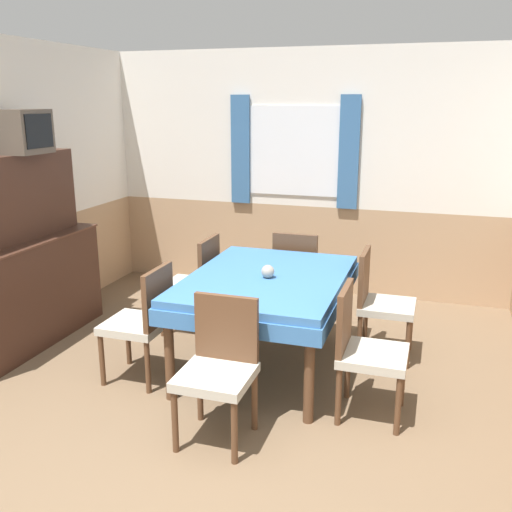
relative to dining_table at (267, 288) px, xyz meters
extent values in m
plane|color=brown|center=(-0.18, -1.77, -0.66)|extent=(16.00, 16.00, 0.00)
cube|color=white|center=(-0.18, 2.02, 1.12)|extent=(4.75, 0.05, 1.65)
cube|color=tan|center=(-0.18, 2.02, -0.18)|extent=(4.75, 0.05, 0.95)
cube|color=white|center=(-0.30, 1.98, 0.88)|extent=(1.06, 0.01, 0.95)
cube|color=#386699|center=(-0.90, 1.96, 0.88)|extent=(0.21, 0.03, 1.17)
cube|color=#386699|center=(0.29, 1.96, 0.88)|extent=(0.21, 0.03, 1.17)
cube|color=white|center=(-2.38, 0.11, 1.12)|extent=(0.05, 4.16, 1.65)
cube|color=tan|center=(-2.38, 0.11, -0.18)|extent=(0.05, 4.16, 0.95)
cube|color=#386BA8|center=(0.00, 0.00, 0.07)|extent=(1.16, 1.57, 0.06)
cube|color=#386BA8|center=(0.00, 0.00, -0.02)|extent=(1.19, 1.60, 0.12)
cylinder|color=brown|center=(-0.50, -0.70, -0.31)|extent=(0.07, 0.07, 0.70)
cylinder|color=brown|center=(0.50, -0.70, -0.31)|extent=(0.07, 0.07, 0.70)
cylinder|color=brown|center=(-0.50, 0.70, -0.31)|extent=(0.07, 0.07, 0.70)
cylinder|color=brown|center=(0.50, 0.70, -0.31)|extent=(0.07, 0.07, 0.70)
cylinder|color=brown|center=(-1.07, 0.30, -0.46)|extent=(0.04, 0.04, 0.41)
cylinder|color=brown|center=(-1.07, 0.68, -0.46)|extent=(0.04, 0.04, 0.41)
cylinder|color=brown|center=(-0.69, 0.30, -0.46)|extent=(0.04, 0.04, 0.41)
cylinder|color=brown|center=(-0.69, 0.68, -0.46)|extent=(0.04, 0.04, 0.41)
cube|color=#B7B2A3|center=(-0.88, 0.49, -0.22)|extent=(0.44, 0.44, 0.06)
cube|color=brown|center=(-0.68, 0.49, 0.02)|extent=(0.04, 0.42, 0.43)
cylinder|color=brown|center=(1.07, 0.68, -0.46)|extent=(0.04, 0.04, 0.41)
cylinder|color=brown|center=(1.07, 0.30, -0.46)|extent=(0.04, 0.04, 0.41)
cylinder|color=brown|center=(0.69, 0.68, -0.46)|extent=(0.04, 0.04, 0.41)
cylinder|color=brown|center=(0.69, 0.30, -0.46)|extent=(0.04, 0.04, 0.41)
cube|color=#B7B2A3|center=(0.88, 0.49, -0.22)|extent=(0.44, 0.44, 0.06)
cube|color=brown|center=(0.68, 0.49, 0.02)|extent=(0.04, 0.42, 0.43)
cylinder|color=brown|center=(-1.07, -0.68, -0.46)|extent=(0.04, 0.04, 0.41)
cylinder|color=brown|center=(-1.07, -0.30, -0.46)|extent=(0.04, 0.04, 0.41)
cylinder|color=brown|center=(-0.69, -0.68, -0.46)|extent=(0.04, 0.04, 0.41)
cylinder|color=brown|center=(-0.69, -0.30, -0.46)|extent=(0.04, 0.04, 0.41)
cube|color=#B7B2A3|center=(-0.88, -0.49, -0.22)|extent=(0.44, 0.44, 0.06)
cube|color=brown|center=(-0.68, -0.49, 0.02)|extent=(0.04, 0.42, 0.43)
cylinder|color=brown|center=(0.19, -1.28, -0.46)|extent=(0.04, 0.04, 0.41)
cylinder|color=brown|center=(-0.19, -1.28, -0.46)|extent=(0.04, 0.04, 0.41)
cylinder|color=brown|center=(0.19, -0.90, -0.46)|extent=(0.04, 0.04, 0.41)
cylinder|color=brown|center=(-0.19, -0.90, -0.46)|extent=(0.04, 0.04, 0.41)
cube|color=#B7B2A3|center=(0.00, -1.09, -0.22)|extent=(0.44, 0.44, 0.06)
cube|color=brown|center=(0.00, -0.89, 0.02)|extent=(0.42, 0.04, 0.43)
cylinder|color=brown|center=(-0.19, 1.28, -0.46)|extent=(0.04, 0.04, 0.41)
cylinder|color=brown|center=(0.19, 1.28, -0.46)|extent=(0.04, 0.04, 0.41)
cylinder|color=brown|center=(-0.19, 0.90, -0.46)|extent=(0.04, 0.04, 0.41)
cylinder|color=brown|center=(0.19, 0.90, -0.46)|extent=(0.04, 0.04, 0.41)
cube|color=#B7B2A3|center=(0.00, 1.09, -0.22)|extent=(0.44, 0.44, 0.06)
cube|color=brown|center=(0.00, 0.89, 0.02)|extent=(0.42, 0.04, 0.43)
cylinder|color=brown|center=(1.07, -0.30, -0.46)|extent=(0.04, 0.04, 0.41)
cylinder|color=brown|center=(1.07, -0.68, -0.46)|extent=(0.04, 0.04, 0.41)
cylinder|color=brown|center=(0.69, -0.30, -0.46)|extent=(0.04, 0.04, 0.41)
cylinder|color=brown|center=(0.69, -0.68, -0.46)|extent=(0.04, 0.04, 0.41)
cube|color=#B7B2A3|center=(0.88, -0.49, -0.22)|extent=(0.44, 0.44, 0.06)
cube|color=brown|center=(0.68, -0.49, 0.02)|extent=(0.04, 0.42, 0.43)
cube|color=#3D2319|center=(-2.11, -0.18, -0.20)|extent=(0.44, 1.55, 0.92)
cube|color=#4C2C1F|center=(-2.11, -0.18, 0.26)|extent=(0.46, 1.57, 0.02)
cube|color=#3D2319|center=(-2.17, -0.18, 0.62)|extent=(0.24, 1.39, 0.72)
cube|color=#51473D|center=(-2.07, -0.05, 1.16)|extent=(0.28, 0.40, 0.36)
cube|color=black|center=(-1.93, -0.05, 1.17)|extent=(0.01, 0.32, 0.27)
sphere|color=#A39989|center=(0.02, -0.05, 0.15)|extent=(0.10, 0.10, 0.10)
camera|label=1|loc=(1.21, -4.02, 1.41)|focal=40.00mm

